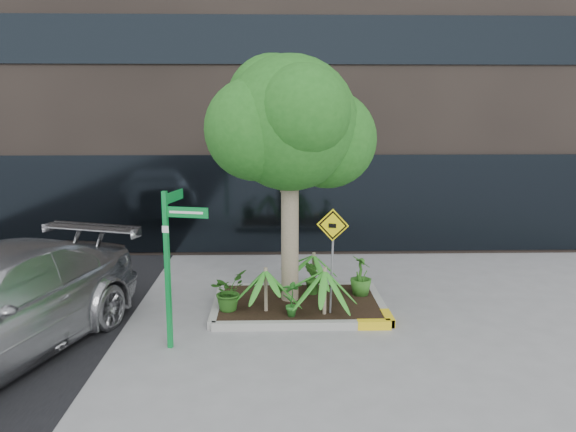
{
  "coord_description": "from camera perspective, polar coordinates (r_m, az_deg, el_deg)",
  "views": [
    {
      "loc": [
        -0.3,
        -10.24,
        3.85
      ],
      "look_at": [
        -0.01,
        0.2,
        1.88
      ],
      "focal_mm": 35.0,
      "sensor_mm": 36.0,
      "label": 1
    }
  ],
  "objects": [
    {
      "name": "palm_back",
      "position": [
        11.67,
        2.64,
        -3.99
      ],
      "size": [
        0.89,
        0.89,
        0.99
      ],
      "color": "tan",
      "rests_on": "ground"
    },
    {
      "name": "shrub_a",
      "position": [
        10.66,
        -6.12,
        -7.55
      ],
      "size": [
        0.89,
        0.89,
        0.74
      ],
      "primitive_type": "imported",
      "rotation": [
        0.0,
        0.0,
        1.12
      ],
      "color": "#255819",
      "rests_on": "planter"
    },
    {
      "name": "cattle_sign",
      "position": [
        10.28,
        4.54,
        -2.73
      ],
      "size": [
        0.58,
        0.25,
        1.95
      ],
      "rotation": [
        0.0,
        0.0,
        -0.32
      ],
      "color": "slate",
      "rests_on": "ground"
    },
    {
      "name": "street_sign_post",
      "position": [
        9.21,
        -11.8,
        -3.61
      ],
      "size": [
        0.75,
        0.88,
        2.6
      ],
      "rotation": [
        0.0,
        0.0,
        -0.24
      ],
      "color": "#0D9339",
      "rests_on": "ground"
    },
    {
      "name": "shrub_b",
      "position": [
        11.52,
        7.43,
        -6.01
      ],
      "size": [
        0.56,
        0.56,
        0.81
      ],
      "primitive_type": "imported",
      "rotation": [
        0.0,
        0.0,
        1.87
      ],
      "color": "#2F6A20",
      "rests_on": "planter"
    },
    {
      "name": "ground",
      "position": [
        10.94,
        0.1,
        -9.89
      ],
      "size": [
        80.0,
        80.0,
        0.0
      ],
      "primitive_type": "plane",
      "color": "gray",
      "rests_on": "ground"
    },
    {
      "name": "shrub_d",
      "position": [
        11.46,
        2.55,
        -6.3
      ],
      "size": [
        0.45,
        0.45,
        0.7
      ],
      "primitive_type": "imported",
      "rotation": [
        0.0,
        0.0,
        4.91
      ],
      "color": "#2B661D",
      "rests_on": "planter"
    },
    {
      "name": "shrub_c",
      "position": [
        10.28,
        0.43,
        -8.32
      ],
      "size": [
        0.42,
        0.42,
        0.69
      ],
      "primitive_type": "imported",
      "rotation": [
        0.0,
        0.0,
        3.31
      ],
      "color": "#277423",
      "rests_on": "planter"
    },
    {
      "name": "palm_front",
      "position": [
        10.27,
        3.77,
        -5.54
      ],
      "size": [
        1.0,
        1.0,
        1.11
      ],
      "color": "tan",
      "rests_on": "ground"
    },
    {
      "name": "tree",
      "position": [
        10.69,
        0.19,
        9.4
      ],
      "size": [
        3.29,
        2.92,
        4.94
      ],
      "color": "tan",
      "rests_on": "ground"
    },
    {
      "name": "planter",
      "position": [
        11.18,
        1.26,
        -8.89
      ],
      "size": [
        3.35,
        2.36,
        0.15
      ],
      "color": "#9E9E99",
      "rests_on": "ground"
    },
    {
      "name": "palm_left",
      "position": [
        10.43,
        -2.28,
        -5.54
      ],
      "size": [
        0.95,
        0.95,
        1.05
      ],
      "color": "tan",
      "rests_on": "ground"
    }
  ]
}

